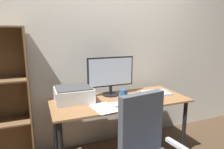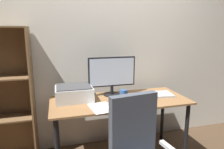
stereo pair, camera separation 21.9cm
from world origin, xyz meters
The scene contains 9 objects.
back_wall centered at (0.00, 0.50, 1.30)m, with size 6.40×0.10×2.60m, color silver.
desk centered at (0.00, 0.00, 0.65)m, with size 1.53×0.65×0.74m.
monitor centered at (-0.04, 0.18, 1.00)m, with size 0.56×0.20×0.46m.
keyboard centered at (-0.04, -0.16, 0.75)m, with size 0.29×0.11×0.02m, color silver.
mouse centered at (0.15, -0.17, 0.76)m, with size 0.06×0.10×0.03m, color black.
coffee_mug centered at (0.04, 0.01, 0.79)m, with size 0.09×0.07×0.11m.
laptop centered at (0.49, 0.02, 0.75)m, with size 0.32×0.23×0.02m, color #B7BABC.
printer centered at (-0.50, 0.13, 0.82)m, with size 0.40×0.34×0.16m.
paper_sheet centered at (-0.26, -0.19, 0.74)m, with size 0.21×0.30×0.00m, color white.
Camera 1 is at (-0.87, -1.96, 1.48)m, focal length 32.01 mm.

